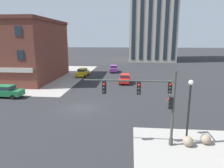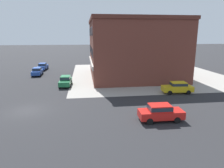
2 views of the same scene
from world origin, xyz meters
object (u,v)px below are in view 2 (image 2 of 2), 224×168
object	(u,v)px
car_main_northbound_far	(43,66)
car_cross_westbound	(37,71)
car_main_southbound_near	(178,87)
car_parked_curb	(66,81)
car_cross_eastbound	(160,112)

from	to	relation	value
car_main_northbound_far	car_cross_westbound	size ratio (longest dim) A/B	1.01
car_main_northbound_far	car_main_southbound_near	distance (m)	33.55
car_cross_westbound	car_parked_curb	distance (m)	12.16
car_main_northbound_far	car_parked_curb	xyz separation A→B (m)	(17.14, 6.91, 0.00)
car_main_southbound_near	car_parked_curb	xyz separation A→B (m)	(-6.69, -16.72, 0.00)
car_main_southbound_near	car_parked_curb	world-z (taller)	same
car_cross_eastbound	car_cross_westbound	size ratio (longest dim) A/B	1.00
car_main_northbound_far	car_cross_westbound	xyz separation A→B (m)	(7.01, 0.18, 0.00)
car_main_southbound_near	car_cross_westbound	xyz separation A→B (m)	(-16.81, -23.45, 0.00)
car_cross_eastbound	car_parked_curb	xyz separation A→B (m)	(-15.86, -10.63, 0.00)
car_main_southbound_near	car_cross_eastbound	xyz separation A→B (m)	(9.18, -6.09, 0.00)
car_cross_eastbound	car_cross_westbound	world-z (taller)	same
car_cross_westbound	car_cross_eastbound	bearing A→B (deg)	33.75
car_cross_westbound	car_parked_curb	size ratio (longest dim) A/B	1.00
car_main_southbound_near	car_cross_westbound	bearing A→B (deg)	-125.64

